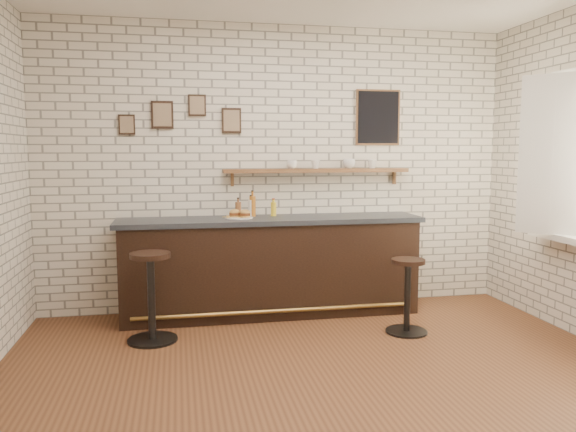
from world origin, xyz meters
name	(u,v)px	position (x,y,z in m)	size (l,w,h in m)	color
ground	(326,377)	(0.00, 0.00, 0.00)	(5.00, 5.00, 0.00)	brown
bar_counter	(271,266)	(-0.13, 1.70, 0.51)	(3.10, 0.65, 1.01)	black
sandwich_plate	(239,218)	(-0.46, 1.71, 1.02)	(0.28, 0.28, 0.01)	white
ciabatta_sandwich	(240,213)	(-0.45, 1.71, 1.06)	(0.24, 0.18, 0.07)	tan
potato_chips	(237,217)	(-0.49, 1.71, 1.02)	(0.26, 0.18, 0.00)	gold
bitters_bottle_brown	(238,209)	(-0.45, 1.84, 1.09)	(0.06, 0.06, 0.20)	brown
bitters_bottle_white	(251,208)	(-0.32, 1.84, 1.10)	(0.06, 0.06, 0.22)	beige
bitters_bottle_amber	(253,206)	(-0.30, 1.84, 1.12)	(0.07, 0.07, 0.27)	#A25C1A
condiment_bottle_yellow	(274,209)	(-0.08, 1.84, 1.09)	(0.06, 0.06, 0.19)	yellow
bar_stool_left	(151,294)	(-1.31, 1.08, 0.43)	(0.44, 0.44, 0.80)	black
bar_stool_right	(407,293)	(1.01, 0.86, 0.37)	(0.40, 0.40, 0.70)	black
wall_shelf	(317,171)	(0.40, 1.90, 1.48)	(2.00, 0.18, 0.18)	brown
shelf_cup_a	(292,165)	(0.13, 1.90, 1.54)	(0.11, 0.11, 0.09)	white
shelf_cup_b	(316,164)	(0.38, 1.90, 1.55)	(0.10, 0.10, 0.09)	white
shelf_cup_c	(349,164)	(0.75, 1.90, 1.55)	(0.13, 0.13, 0.10)	white
shelf_cup_d	(372,164)	(1.02, 1.90, 1.55)	(0.10, 0.10, 0.09)	white
back_wall_decor	(300,117)	(0.23, 1.98, 2.05)	(2.96, 0.02, 0.56)	black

